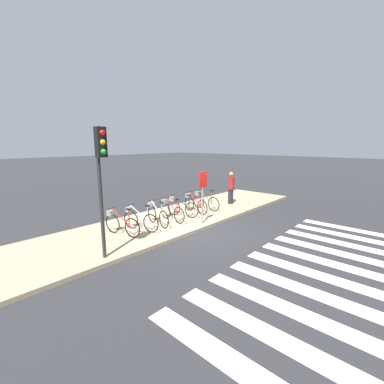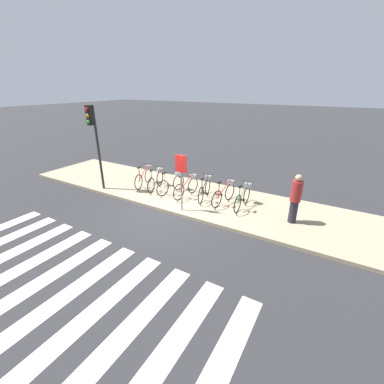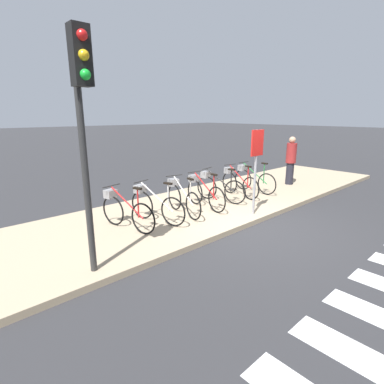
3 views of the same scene
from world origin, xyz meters
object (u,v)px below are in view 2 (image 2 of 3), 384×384
parked_bicycle_1 (156,179)px  parked_bicycle_2 (172,182)px  pedestrian (295,198)px  sign_post (181,173)px  parked_bicycle_4 (205,188)px  parked_bicycle_6 (243,196)px  parked_bicycle_0 (144,176)px  traffic_light (94,131)px  parked_bicycle_3 (188,186)px  parked_bicycle_5 (225,192)px

parked_bicycle_1 → parked_bicycle_2: 0.84m
pedestrian → sign_post: bearing=-162.8°
parked_bicycle_4 → parked_bicycle_6: size_ratio=0.99×
parked_bicycle_0 → pedestrian: bearing=-1.7°
parked_bicycle_4 → pedestrian: size_ratio=0.94×
parked_bicycle_1 → traffic_light: bearing=-147.3°
parked_bicycle_2 → parked_bicycle_4: 1.48m
parked_bicycle_2 → traffic_light: (-2.85, -1.30, 2.08)m
parked_bicycle_2 → parked_bicycle_3: bearing=-0.2°
parked_bicycle_6 → sign_post: sign_post is taller
pedestrian → sign_post: sign_post is taller
parked_bicycle_3 → pedestrian: size_ratio=0.95×
parked_bicycle_2 → pedestrian: size_ratio=0.94×
parked_bicycle_2 → parked_bicycle_3: same height
parked_bicycle_5 → pedestrian: bearing=-6.0°
parked_bicycle_0 → parked_bicycle_1: same height
parked_bicycle_0 → parked_bicycle_6: bearing=1.0°
parked_bicycle_4 → parked_bicycle_0: bearing=-178.2°
parked_bicycle_2 → traffic_light: 3.76m
parked_bicycle_2 → parked_bicycle_5: (2.34, 0.13, 0.00)m
parked_bicycle_1 → parked_bicycle_6: (3.90, 0.15, 0.00)m
parked_bicycle_6 → sign_post: size_ratio=0.77×
parked_bicycle_1 → parked_bicycle_3: size_ratio=0.98×
traffic_light → sign_post: traffic_light is taller
parked_bicycle_1 → parked_bicycle_6: 3.91m
parked_bicycle_1 → parked_bicycle_5: (3.17, 0.14, 0.00)m
parked_bicycle_2 → pedestrian: bearing=-1.6°
parked_bicycle_1 → parked_bicycle_5: size_ratio=0.99×
parked_bicycle_3 → traffic_light: traffic_light is taller
parked_bicycle_4 → parked_bicycle_5: bearing=-1.3°
parked_bicycle_4 → pedestrian: pedestrian is taller
parked_bicycle_0 → parked_bicycle_3: bearing=-1.5°
parked_bicycle_1 → parked_bicycle_0: bearing=174.9°
parked_bicycle_1 → parked_bicycle_5: same height
parked_bicycle_4 → parked_bicycle_3: bearing=-167.8°
parked_bicycle_0 → parked_bicycle_2: 1.56m
parked_bicycle_1 → traffic_light: traffic_light is taller
parked_bicycle_0 → parked_bicycle_6: (4.63, 0.08, 0.00)m
traffic_light → parked_bicycle_6: bearing=13.7°
pedestrian → sign_post: size_ratio=0.81×
parked_bicycle_5 → sign_post: size_ratio=0.77×
parked_bicycle_0 → parked_bicycle_1: bearing=-5.1°
parked_bicycle_3 → parked_bicycle_4: (0.73, 0.16, 0.00)m
parked_bicycle_4 → traffic_light: bearing=-161.4°
parked_bicycle_0 → parked_bicycle_1: (0.72, -0.06, 0.00)m
parked_bicycle_5 → pedestrian: size_ratio=0.95×
parked_bicycle_0 → parked_bicycle_1: size_ratio=1.00×
parked_bicycle_2 → parked_bicycle_4: (1.47, 0.15, 0.00)m
parked_bicycle_5 → parked_bicycle_3: bearing=-175.1°
parked_bicycle_0 → pedestrian: size_ratio=0.94×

